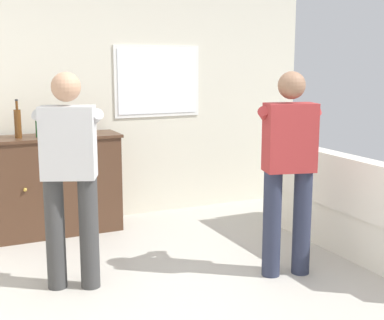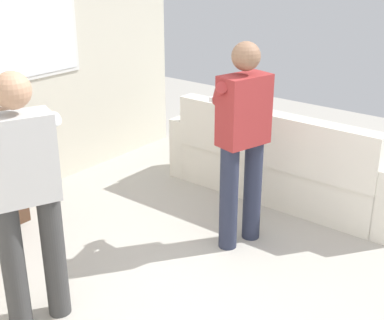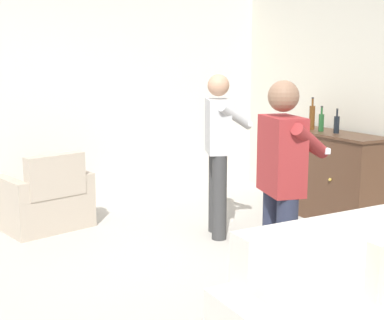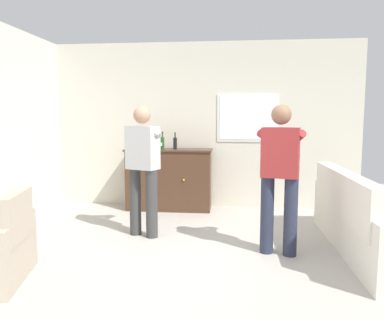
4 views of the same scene
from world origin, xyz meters
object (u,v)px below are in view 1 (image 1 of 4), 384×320
couch (358,216)px  bottle_spirits_clear (39,126)px  bottle_liquor_amber (18,123)px  person_standing_left (70,171)px  bottle_wine_green (59,125)px  sideboard_cabinet (50,185)px  person_standing_right (288,164)px

couch → bottle_spirits_clear: (-2.58, 1.70, 0.78)m
bottle_liquor_amber → couch: bearing=-31.9°
couch → person_standing_left: size_ratio=1.43×
bottle_wine_green → person_standing_left: person_standing_left is taller
couch → bottle_liquor_amber: 3.36m
sideboard_cabinet → person_standing_right: size_ratio=0.85×
couch → person_standing_left: bearing=172.7°
sideboard_cabinet → person_standing_left: (-0.09, -1.42, 0.43)m
bottle_spirits_clear → person_standing_left: person_standing_left is taller
sideboard_cabinet → person_standing_left: person_standing_left is taller
sideboard_cabinet → couch: bearing=-35.2°
bottle_spirits_clear → person_standing_left: 1.38m
bottle_liquor_amber → person_standing_right: 2.65m
sideboard_cabinet → person_standing_right: (1.57, -1.91, 0.43)m
couch → bottle_wine_green: bottle_wine_green is taller
sideboard_cabinet → bottle_wine_green: bearing=-9.0°
couch → bottle_spirits_clear: size_ratio=8.24×
bottle_liquor_amber → sideboard_cabinet: bearing=6.0°
couch → bottle_wine_green: (-2.37, 1.73, 0.78)m
couch → person_standing_left: person_standing_left is taller
person_standing_left → bottle_liquor_amber: bearing=97.8°
bottle_wine_green → bottle_spirits_clear: (-0.20, -0.04, 0.01)m
sideboard_cabinet → bottle_wine_green: (0.11, -0.02, 0.61)m
bottle_spirits_clear → person_standing_left: bearing=-90.0°
bottle_spirits_clear → bottle_wine_green: bearing=11.0°
couch → bottle_liquor_amber: bottle_liquor_amber is taller
couch → bottle_wine_green: size_ratio=8.67×
bottle_spirits_clear → person_standing_right: person_standing_right is taller
sideboard_cabinet → person_standing_right: person_standing_right is taller
bottle_wine_green → person_standing_right: (1.46, -1.89, -0.18)m
sideboard_cabinet → bottle_liquor_amber: 0.72m
couch → person_standing_right: bearing=-170.3°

